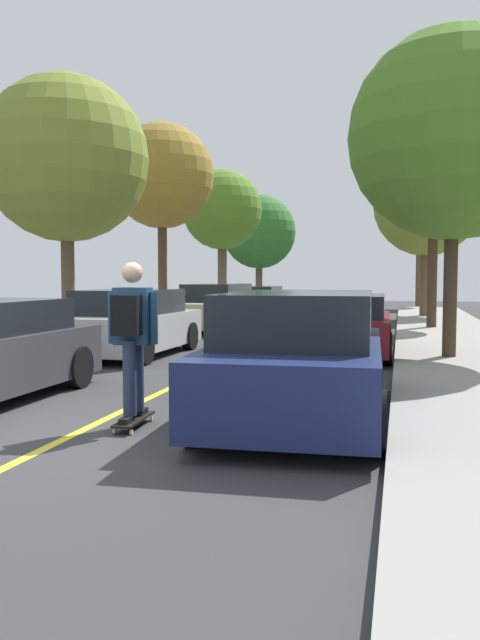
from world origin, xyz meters
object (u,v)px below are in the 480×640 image
object	(u,v)px
parked_car_right_nearest	(300,356)
street_tree_left_near	(162,176)
skateboarder	(132,331)
parked_car_left_near	(130,323)
street_tree_left_nearest	(66,159)
street_tree_left_farthest	(259,232)
parked_car_left_far	(216,308)
street_tree_right_near	(434,182)
street_tree_left_far	(222,211)
street_tree_right_farthest	(420,220)
skateboard	(134,420)
parked_car_left_farthest	(257,303)
street_tree_right_far	(427,204)
street_tree_right_nearest	(454,135)
parked_car_right_near	(345,325)

from	to	relation	value
parked_car_right_nearest	street_tree_left_near	distance (m)	14.96
parked_car_right_nearest	skateboarder	world-z (taller)	skateboarder
parked_car_left_near	street_tree_left_near	bearing A→B (deg)	105.58
street_tree_left_nearest	street_tree_left_farthest	xyz separation A→B (m)	(0.00, 21.46, -0.28)
parked_car_left_far	skateboarder	distance (m)	13.22
parked_car_right_nearest	street_tree_left_near	xyz separation A→B (m)	(-6.57, 12.75, 4.25)
street_tree_left_near	street_tree_right_near	xyz separation A→B (m)	(8.65, 0.44, -0.43)
street_tree_left_far	parked_car_left_near	bearing A→B (deg)	-82.05
street_tree_right_farthest	skateboard	distance (m)	29.50
parked_car_right_nearest	street_tree_left_far	xyz separation A→B (m)	(-6.57, 20.19, 3.86)
parked_car_left_farthest	street_tree_left_near	distance (m)	7.13
street_tree_left_farthest	street_tree_right_far	xyz separation A→B (m)	(8.65, -8.64, 0.40)
street_tree_right_near	street_tree_right_farthest	world-z (taller)	street_tree_right_farthest
skateboarder	street_tree_left_far	bearing A→B (deg)	102.85
parked_car_left_farthest	skateboarder	world-z (taller)	skateboarder
parked_car_right_nearest	street_tree_right_nearest	xyz separation A→B (m)	(2.08, 5.57, 3.65)
street_tree_left_nearest	street_tree_left_far	bearing A→B (deg)	90.00
parked_car_right_nearest	parked_car_right_near	xyz separation A→B (m)	(0.00, 6.43, -0.09)
street_tree_left_farthest	street_tree_right_near	distance (m)	17.05
street_tree_right_nearest	skateboard	size ratio (longest dim) A/B	7.39
street_tree_left_near	parked_car_left_near	bearing A→B (deg)	-74.42
street_tree_left_far	street_tree_right_farthest	distance (m)	11.64
skateboard	skateboarder	size ratio (longest dim) A/B	0.48
street_tree_left_farthest	street_tree_left_nearest	bearing A→B (deg)	-90.00
street_tree_right_farthest	street_tree_left_farthest	bearing A→B (deg)	-179.36
parked_car_right_near	street_tree_left_near	size ratio (longest dim) A/B	0.65
parked_car_left_farthest	street_tree_right_near	distance (m)	9.04
street_tree_left_near	street_tree_right_near	size ratio (longest dim) A/B	1.10
parked_car_right_nearest	parked_car_left_near	bearing A→B (deg)	130.36
parked_car_right_near	street_tree_right_far	world-z (taller)	street_tree_right_far
street_tree_left_near	street_tree_right_nearest	world-z (taller)	street_tree_left_near
street_tree_right_far	street_tree_right_farthest	distance (m)	8.74
street_tree_right_farthest	skateboard	xyz separation A→B (m)	(-3.83, -28.89, -4.59)
street_tree_left_nearest	street_tree_left_far	distance (m)	13.78
street_tree_left_nearest	street_tree_left_far	xyz separation A→B (m)	(0.00, 13.78, 0.15)
street_tree_right_near	skateboard	size ratio (longest dim) A/B	7.07
street_tree_right_nearest	street_tree_left_near	bearing A→B (deg)	140.34
street_tree_left_nearest	parked_car_right_nearest	bearing A→B (deg)	-44.29
parked_car_right_near	street_tree_left_near	world-z (taller)	street_tree_left_near
street_tree_right_far	street_tree_left_farthest	bearing A→B (deg)	135.03
street_tree_right_near	skateboard	bearing A→B (deg)	-105.20
parked_car_left_farthest	parked_car_right_nearest	xyz separation A→B (m)	(4.49, -18.00, 0.10)
street_tree_left_far	street_tree_right_far	world-z (taller)	street_tree_right_far
parked_car_left_farthest	street_tree_right_far	bearing A→B (deg)	10.59
parked_car_right_nearest	street_tree_left_nearest	xyz separation A→B (m)	(-6.57, 6.41, 3.71)
street_tree_left_near	street_tree_right_near	world-z (taller)	street_tree_left_near
street_tree_left_near	street_tree_right_far	world-z (taller)	street_tree_left_near
parked_car_left_farthest	street_tree_left_nearest	xyz separation A→B (m)	(-2.08, -11.59, 3.81)
parked_car_left_farthest	street_tree_right_far	distance (m)	7.75
parked_car_right_near	street_tree_right_nearest	bearing A→B (deg)	-22.41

